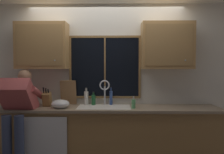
{
  "coord_description": "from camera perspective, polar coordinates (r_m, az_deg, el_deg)",
  "views": [
    {
      "loc": [
        0.17,
        -3.98,
        1.56
      ],
      "look_at": [
        0.1,
        -0.3,
        1.38
      ],
      "focal_mm": 39.05,
      "sensor_mm": 36.0,
      "label": 1
    }
  ],
  "objects": [
    {
      "name": "sink",
      "position": [
        3.76,
        -1.87,
        -8.47
      ],
      "size": [
        0.8,
        0.46,
        0.21
      ],
      "color": "white",
      "rests_on": "lower_cabinet_run"
    },
    {
      "name": "faucet",
      "position": [
        3.89,
        -1.63,
        -2.87
      ],
      "size": [
        0.18,
        0.09,
        0.4
      ],
      "color": "silver",
      "rests_on": "countertop"
    },
    {
      "name": "cutting_board",
      "position": [
        3.99,
        -10.18,
        -3.6
      ],
      "size": [
        0.25,
        0.1,
        0.39
      ],
      "primitive_type": "cube",
      "rotation": [
        0.21,
        0.0,
        0.0
      ],
      "color": "#997047",
      "rests_on": "countertop"
    },
    {
      "name": "window_frame_left",
      "position": [
        4.04,
        -9.75,
        2.3
      ],
      "size": [
        0.03,
        0.02,
        0.95
      ],
      "primitive_type": "cube",
      "color": "olive"
    },
    {
      "name": "mixing_bowl",
      "position": [
        3.71,
        -11.98,
        -6.21
      ],
      "size": [
        0.27,
        0.27,
        0.13
      ],
      "primitive_type": "ellipsoid",
      "color": "silver",
      "rests_on": "countertop"
    },
    {
      "name": "upper_cabinet_right",
      "position": [
        3.91,
        12.77,
        7.17
      ],
      "size": [
        0.79,
        0.36,
        0.72
      ],
      "color": "#B2844C"
    },
    {
      "name": "person_standing",
      "position": [
        3.73,
        -21.18,
        -6.97
      ],
      "size": [
        0.53,
        0.72,
        1.49
      ],
      "color": "#384260",
      "rests_on": "floor"
    },
    {
      "name": "back_wall",
      "position": [
        4.06,
        -1.34,
        -1.19
      ],
      "size": [
        5.79,
        0.12,
        2.55
      ],
      "primitive_type": "cube",
      "color": "silver",
      "rests_on": "floor"
    },
    {
      "name": "bottle_green_glass",
      "position": [
        3.95,
        -6.05,
        -4.81
      ],
      "size": [
        0.07,
        0.07,
        0.28
      ],
      "color": "silver",
      "rests_on": "countertop"
    },
    {
      "name": "window_frame_top",
      "position": [
        4.0,
        -1.68,
        9.41
      ],
      "size": [
        1.17,
        0.02,
        0.04
      ],
      "primitive_type": "cube",
      "color": "olive"
    },
    {
      "name": "window_mullion_center",
      "position": [
        3.97,
        -1.67,
        2.33
      ],
      "size": [
        0.02,
        0.02,
        0.95
      ],
      "primitive_type": "cube",
      "color": "olive"
    },
    {
      "name": "window_glass",
      "position": [
        3.98,
        -1.67,
        2.33
      ],
      "size": [
        1.1,
        0.02,
        0.95
      ],
      "primitive_type": "cube",
      "color": "black"
    },
    {
      "name": "countertop",
      "position": [
        3.74,
        -1.57,
        -7.34
      ],
      "size": [
        3.45,
        0.62,
        0.04
      ],
      "primitive_type": "cube",
      "color": "gray",
      "rests_on": "lower_cabinet_run"
    },
    {
      "name": "bottle_tall_clear",
      "position": [
        3.93,
        -0.25,
        -4.79
      ],
      "size": [
        0.05,
        0.05,
        0.29
      ],
      "color": "#334C8C",
      "rests_on": "countertop"
    },
    {
      "name": "knife_block",
      "position": [
        3.91,
        -14.97,
        -5.08
      ],
      "size": [
        0.12,
        0.18,
        0.32
      ],
      "color": "olive",
      "rests_on": "countertop"
    },
    {
      "name": "dishwasher_front",
      "position": [
        3.69,
        -15.22,
        -14.65
      ],
      "size": [
        0.6,
        0.02,
        0.74
      ],
      "primitive_type": "cube",
      "color": "white"
    },
    {
      "name": "window_frame_bottom",
      "position": [
        4.01,
        -1.66,
        -4.73
      ],
      "size": [
        1.17,
        0.02,
        0.04
      ],
      "primitive_type": "cube",
      "color": "olive"
    },
    {
      "name": "lower_cabinet_run",
      "position": [
        3.86,
        -1.55,
        -14.01
      ],
      "size": [
        3.39,
        0.58,
        0.88
      ],
      "primitive_type": "cube",
      "color": "#A07744",
      "rests_on": "floor"
    },
    {
      "name": "soap_dispenser",
      "position": [
        3.62,
        5.06,
        -6.24
      ],
      "size": [
        0.06,
        0.07,
        0.18
      ],
      "color": "#59A566",
      "rests_on": "countertop"
    },
    {
      "name": "upper_cabinet_left",
      "position": [
        4.0,
        -16.0,
        7.03
      ],
      "size": [
        0.79,
        0.36,
        0.72
      ],
      "color": "#B2844C"
    },
    {
      "name": "bottle_amber_small",
      "position": [
        3.91,
        -4.36,
        -5.3
      ],
      "size": [
        0.07,
        0.07,
        0.21
      ],
      "color": "#1E592D",
      "rests_on": "countertop"
    },
    {
      "name": "window_frame_right",
      "position": [
        3.98,
        6.51,
        2.32
      ],
      "size": [
        0.03,
        0.02,
        0.95
      ],
      "primitive_type": "cube",
      "color": "olive"
    }
  ]
}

